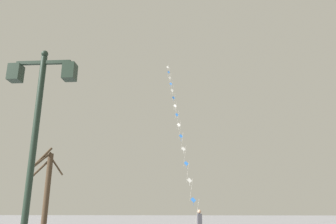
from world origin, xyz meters
TOP-DOWN VIEW (x-y plane):
  - twin_lantern_lamp_post at (-1.94, 6.60)m, footprint 1.57×0.28m
  - kite_train at (0.39, 31.96)m, footprint 3.54×21.71m
  - kite_flyer at (2.04, 19.90)m, footprint 0.29×0.62m
  - bare_tree at (-5.92, 16.58)m, footprint 1.82×1.70m

SIDE VIEW (x-z plane):
  - kite_flyer at x=2.04m, z-range 0.05..1.76m
  - bare_tree at x=-5.92m, z-range 0.15..5.04m
  - twin_lantern_lamp_post at x=-1.94m, z-range 1.01..6.35m
  - kite_train at x=0.39m, z-range 0.26..21.79m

